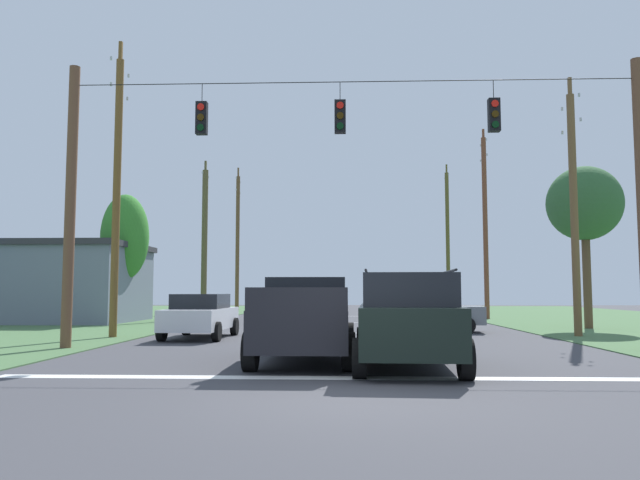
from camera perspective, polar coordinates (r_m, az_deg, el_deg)
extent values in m
plane|color=#3D3D42|center=(9.63, 2.92, -14.54)|extent=(120.00, 120.00, 0.00)
cube|color=white|center=(11.72, 2.77, -12.76)|extent=(13.46, 0.45, 0.01)
cube|color=white|center=(17.68, 2.55, -10.05)|extent=(2.50, 0.15, 0.01)
cube|color=white|center=(23.84, 2.44, -8.68)|extent=(2.50, 0.15, 0.01)
cube|color=white|center=(31.45, 2.37, -7.73)|extent=(2.50, 0.15, 0.01)
cube|color=white|center=(39.37, 2.32, -7.13)|extent=(2.50, 0.15, 0.01)
cylinder|color=brown|center=(18.91, -22.33, 3.04)|extent=(0.30, 0.30, 8.17)
cylinder|color=black|center=(18.06, 2.91, 14.57)|extent=(16.13, 0.02, 0.02)
cylinder|color=black|center=(18.42, -10.98, 13.36)|extent=(0.02, 0.02, 0.55)
cube|color=black|center=(18.20, -11.02, 11.12)|extent=(0.32, 0.24, 0.95)
cylinder|color=red|center=(18.16, -11.10, 12.13)|extent=(0.20, 0.04, 0.20)
cylinder|color=#352203|center=(18.07, -11.12, 11.22)|extent=(0.20, 0.04, 0.20)
cylinder|color=black|center=(17.99, -11.13, 10.31)|extent=(0.20, 0.04, 0.20)
cylinder|color=black|center=(17.97, 1.89, 13.74)|extent=(0.02, 0.02, 0.55)
cube|color=black|center=(17.75, 1.90, 11.45)|extent=(0.32, 0.24, 0.95)
cylinder|color=red|center=(17.70, 1.89, 12.49)|extent=(0.20, 0.04, 0.20)
cylinder|color=#352203|center=(17.61, 1.90, 11.56)|extent=(0.20, 0.04, 0.20)
cylinder|color=black|center=(17.53, 1.90, 10.62)|extent=(0.20, 0.04, 0.20)
cylinder|color=black|center=(18.48, 15.92, 13.40)|extent=(0.02, 0.02, 0.55)
cube|color=black|center=(18.26, 15.98, 11.17)|extent=(0.32, 0.24, 0.95)
cylinder|color=red|center=(18.21, 16.06, 12.18)|extent=(0.20, 0.04, 0.20)
cylinder|color=#352203|center=(18.13, 16.08, 11.27)|extent=(0.20, 0.04, 0.20)
cylinder|color=black|center=(18.05, 16.11, 10.35)|extent=(0.20, 0.04, 0.20)
cube|color=black|center=(14.38, -1.36, -7.99)|extent=(2.05, 5.42, 0.85)
cube|color=black|center=(15.00, -1.18, -4.90)|extent=(1.87, 1.92, 0.70)
cube|color=black|center=(13.12, -5.88, -5.44)|extent=(0.12, 2.38, 0.45)
cube|color=black|center=(12.97, 2.40, -5.47)|extent=(0.12, 2.38, 0.45)
cube|color=black|center=(11.72, -2.26, -5.55)|extent=(1.96, 0.12, 0.45)
cylinder|color=black|center=(16.33, -4.45, -9.09)|extent=(0.29, 0.80, 0.80)
cylinder|color=black|center=(16.21, 2.67, -9.13)|extent=(0.29, 0.80, 0.80)
cylinder|color=black|center=(12.71, -6.52, -10.32)|extent=(0.29, 0.80, 0.80)
cylinder|color=black|center=(12.55, 2.68, -10.41)|extent=(0.29, 0.80, 0.80)
cube|color=black|center=(13.18, 8.15, -8.11)|extent=(2.19, 4.89, 0.95)
cube|color=black|center=(13.01, 8.14, -4.63)|extent=(1.96, 3.29, 0.65)
cylinder|color=black|center=(12.99, 4.37, -3.01)|extent=(0.18, 2.72, 0.05)
cylinder|color=black|center=(13.09, 11.85, -2.94)|extent=(0.18, 2.72, 0.05)
cylinder|color=black|center=(14.82, 4.00, -9.61)|extent=(0.30, 0.77, 0.76)
cylinder|color=black|center=(14.92, 11.61, -9.50)|extent=(0.30, 0.77, 0.76)
cylinder|color=black|center=(11.58, 3.72, -10.98)|extent=(0.30, 0.77, 0.76)
cylinder|color=black|center=(11.70, 13.49, -10.80)|extent=(0.30, 0.77, 0.76)
cube|color=silver|center=(21.64, -11.11, -7.23)|extent=(1.91, 4.34, 0.70)
cube|color=black|center=(21.62, -11.09, -5.64)|extent=(1.67, 2.14, 0.50)
cylinder|color=black|center=(23.26, -12.40, -7.89)|extent=(0.24, 0.65, 0.64)
cylinder|color=black|center=(22.83, -8.01, -8.02)|extent=(0.24, 0.65, 0.64)
cylinder|color=black|center=(20.55, -14.59, -8.28)|extent=(0.24, 0.65, 0.64)
cylinder|color=black|center=(20.06, -9.65, -8.45)|extent=(0.24, 0.65, 0.64)
cube|color=slate|center=(24.77, 10.07, -6.92)|extent=(4.44, 2.18, 0.70)
cube|color=black|center=(24.76, 10.05, -5.53)|extent=(2.24, 1.80, 0.50)
cylinder|color=black|center=(23.86, 6.75, -7.89)|extent=(0.66, 0.28, 0.64)
cylinder|color=black|center=(25.66, 6.79, -7.67)|extent=(0.66, 0.28, 0.64)
cylinder|color=black|center=(24.00, 13.60, -7.77)|extent=(0.66, 0.28, 0.64)
cylinder|color=black|center=(25.79, 13.16, -7.56)|extent=(0.66, 0.28, 0.64)
cylinder|color=brown|center=(23.77, 22.69, 2.28)|extent=(0.27, 0.27, 8.80)
cube|color=brown|center=(24.56, 22.39, 11.58)|extent=(0.12, 0.12, 2.08)
cylinder|color=#B2B7BC|center=(25.34, 21.72, 11.34)|extent=(0.08, 0.08, 0.12)
cylinder|color=#B2B7BC|center=(23.85, 23.08, 12.39)|extent=(0.08, 0.08, 0.12)
cube|color=brown|center=(24.33, 22.46, 9.54)|extent=(0.12, 0.12, 2.22)
cylinder|color=#B2B7BC|center=(25.16, 21.74, 9.33)|extent=(0.08, 0.08, 0.12)
cylinder|color=#B2B7BC|center=(23.55, 23.21, 10.34)|extent=(0.08, 0.08, 0.12)
cylinder|color=brown|center=(36.37, 15.22, 1.14)|extent=(0.28, 0.28, 10.54)
cube|color=brown|center=(37.17, 15.05, 8.63)|extent=(0.12, 0.12, 1.83)
cylinder|color=#B2B7BC|center=(37.89, 14.80, 8.56)|extent=(0.08, 0.08, 0.12)
cylinder|color=#B2B7BC|center=(36.51, 15.31, 9.07)|extent=(0.08, 0.08, 0.12)
cube|color=brown|center=(36.97, 15.08, 7.27)|extent=(0.12, 0.12, 2.02)
cylinder|color=#B2B7BC|center=(37.77, 14.80, 7.20)|extent=(0.08, 0.08, 0.12)
cylinder|color=#B2B7BC|center=(36.23, 15.37, 7.72)|extent=(0.08, 0.08, 0.12)
cylinder|color=brown|center=(48.65, 11.87, -0.15)|extent=(0.30, 0.30, 10.92)
cube|color=brown|center=(49.31, 11.77, 5.73)|extent=(0.12, 0.12, 2.13)
cylinder|color=#B2B7BC|center=(50.15, 11.60, 5.69)|extent=(0.08, 0.08, 0.12)
cylinder|color=#B2B7BC|center=(48.50, 11.93, 6.05)|extent=(0.08, 0.08, 0.12)
cylinder|color=brown|center=(22.76, -18.50, 3.92)|extent=(0.27, 0.27, 9.94)
cube|color=brown|center=(23.87, -18.21, 14.84)|extent=(0.12, 0.12, 2.14)
cylinder|color=#B2B7BC|center=(24.66, -17.49, 14.46)|extent=(0.08, 0.08, 0.12)
cylinder|color=#B2B7BC|center=(23.16, -18.96, 15.79)|extent=(0.08, 0.08, 0.12)
cube|color=brown|center=(23.58, -18.26, 12.77)|extent=(0.12, 0.12, 1.99)
cylinder|color=#B2B7BC|center=(24.33, -17.59, 12.50)|extent=(0.08, 0.08, 0.12)
cylinder|color=#B2B7BC|center=(22.91, -18.97, 13.63)|extent=(0.08, 0.08, 0.12)
cylinder|color=brown|center=(35.76, -10.77, -0.37)|extent=(0.34, 0.34, 8.64)
cube|color=brown|center=(36.26, -10.67, 5.82)|extent=(0.12, 0.12, 1.90)
cylinder|color=#B2B7BC|center=(37.01, -10.41, 5.79)|extent=(0.08, 0.08, 0.12)
cylinder|color=#B2B7BC|center=(35.56, -10.94, 6.23)|extent=(0.08, 0.08, 0.12)
cylinder|color=brown|center=(47.69, -7.73, -0.33)|extent=(0.30, 0.30, 10.56)
cube|color=brown|center=(48.31, -7.67, 5.45)|extent=(0.12, 0.12, 2.19)
cylinder|color=#B2B7BC|center=(49.18, -7.49, 5.41)|extent=(0.08, 0.08, 0.12)
cylinder|color=#B2B7BC|center=(47.48, -7.84, 5.77)|extent=(0.08, 0.08, 0.12)
cube|color=brown|center=(48.16, -7.68, 4.39)|extent=(0.12, 0.12, 2.18)
cylinder|color=#B2B7BC|center=(49.02, -7.50, 4.37)|extent=(0.08, 0.08, 0.12)
cylinder|color=#B2B7BC|center=(47.33, -7.86, 4.70)|extent=(0.08, 0.08, 0.12)
cylinder|color=brown|center=(33.00, -17.92, -4.61)|extent=(0.28, 0.28, 3.18)
ellipsoid|color=#337F2A|center=(33.11, -17.80, 0.27)|extent=(2.44, 2.44, 4.45)
cylinder|color=brown|center=(28.59, 23.71, -3.09)|extent=(0.35, 0.35, 4.53)
ellipsoid|color=#2F5D32|center=(28.84, 23.50, 3.17)|extent=(3.18, 3.18, 3.22)
cube|color=slate|center=(35.97, -27.46, -3.81)|extent=(13.70, 6.70, 3.79)
cube|color=#2D2D33|center=(36.05, -27.34, -0.56)|extent=(14.00, 7.00, 0.30)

